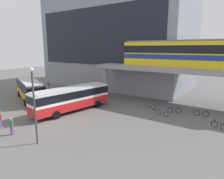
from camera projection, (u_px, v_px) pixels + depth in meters
name	position (u px, v px, depth m)	size (l,w,h in m)	color
ground_plane	(104.00, 102.00, 31.41)	(120.00, 120.00, 0.00)	#605E5B
station_building	(117.00, 42.00, 44.58)	(31.39, 15.98, 19.02)	gray
elevated_platform	(201.00, 73.00, 27.94)	(31.46, 7.45, 5.59)	gray
train	(189.00, 53.00, 28.38)	(19.91, 2.96, 3.84)	yellow
bus_main	(72.00, 97.00, 26.43)	(4.32, 11.31, 3.22)	red
bus_secondary	(30.00, 88.00, 32.15)	(11.13, 6.76, 3.22)	orange
bicycle_black	(219.00, 125.00, 20.90)	(1.66, 0.77, 1.04)	black
bicycle_brown	(162.00, 113.00, 24.81)	(1.75, 0.50, 1.04)	black
bicycle_silver	(150.00, 106.00, 27.72)	(1.71, 0.64, 1.04)	black
bicycle_green	(201.00, 113.00, 24.73)	(1.79, 0.26, 1.04)	black
bicycle_blue	(174.00, 110.00, 25.95)	(1.69, 0.69, 1.04)	black
pedestrian_waiting_near_stop	(12.00, 127.00, 19.37)	(0.46, 0.47, 1.73)	#724C8C
pedestrian_at_kerb	(49.00, 86.00, 40.25)	(0.38, 0.47, 1.72)	gray
lamp_post	(34.00, 100.00, 16.95)	(0.36, 0.36, 6.75)	#3F3F44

